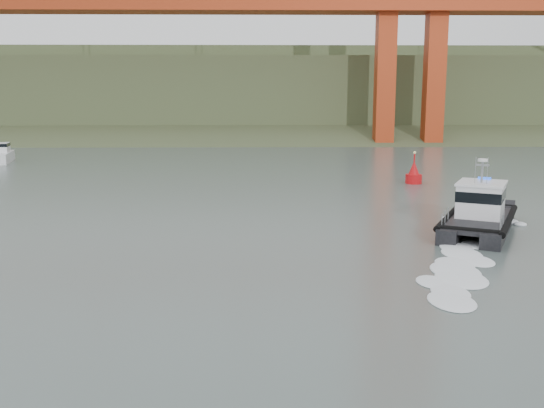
{
  "coord_description": "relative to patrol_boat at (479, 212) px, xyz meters",
  "views": [
    {
      "loc": [
        -2.06,
        -24.24,
        8.35
      ],
      "look_at": [
        -1.45,
        8.25,
        2.4
      ],
      "focal_mm": 40.0,
      "sensor_mm": 36.0,
      "label": 1
    }
  ],
  "objects": [
    {
      "name": "nav_buoy",
      "position": [
        0.96,
        19.97,
        -0.31
      ],
      "size": [
        1.54,
        1.54,
        3.21
      ],
      "color": "red",
      "rests_on": "ground"
    },
    {
      "name": "motorboat",
      "position": [
        -45.38,
        38.63,
        -0.23
      ],
      "size": [
        3.73,
        7.04,
        3.69
      ],
      "rotation": [
        0.0,
        0.0,
        0.23
      ],
      "color": "white",
      "rests_on": "ground"
    },
    {
      "name": "patrol_boat",
      "position": [
        0.0,
        0.0,
        0.0
      ],
      "size": [
        7.33,
        10.03,
        4.61
      ],
      "rotation": [
        0.0,
        0.0,
        -0.46
      ],
      "color": "black",
      "rests_on": "ground"
    },
    {
      "name": "headlands",
      "position": [
        -11.36,
        113.55,
        5.89
      ],
      "size": [
        500.0,
        105.36,
        27.12
      ],
      "color": "#3E4D2C",
      "rests_on": "ground"
    },
    {
      "name": "ground",
      "position": [
        -11.36,
        -11.95,
        -1.15
      ],
      "size": [
        400.0,
        400.0,
        0.0
      ],
      "primitive_type": "plane",
      "color": "#50605C",
      "rests_on": "ground"
    }
  ]
}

